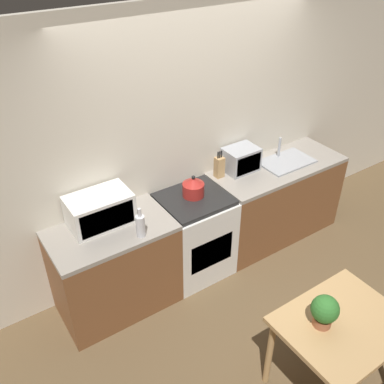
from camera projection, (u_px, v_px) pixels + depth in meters
name	position (u px, v px, depth m)	size (l,w,h in m)	color
ground_plane	(252.00, 300.00, 4.15)	(16.00, 16.00, 0.00)	brown
wall_back	(193.00, 140.00, 4.14)	(10.00, 0.06, 2.60)	beige
counter_left_run	(115.00, 268.00, 3.88)	(1.07, 0.62, 0.90)	brown
counter_right_run	(274.00, 200.00, 4.77)	(1.51, 0.62, 0.90)	brown
stove_range	(194.00, 235.00, 4.27)	(0.66, 0.62, 0.90)	silver
kettle	(193.00, 187.00, 4.00)	(0.21, 0.21, 0.22)	maroon
microwave	(100.00, 210.00, 3.62)	(0.54, 0.33, 0.28)	silver
bottle	(140.00, 225.00, 3.50)	(0.08, 0.08, 0.27)	silver
knife_block	(219.00, 167.00, 4.28)	(0.08, 0.08, 0.29)	tan
toaster_oven	(241.00, 159.00, 4.38)	(0.34, 0.26, 0.25)	#999BA0
sink_basin	(286.00, 161.00, 4.57)	(0.57, 0.37, 0.24)	#999BA0
dining_table	(341.00, 332.00, 3.07)	(0.89, 0.70, 0.74)	tan
potted_plant	(325.00, 311.00, 2.92)	(0.20, 0.20, 0.25)	#9E5B3D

